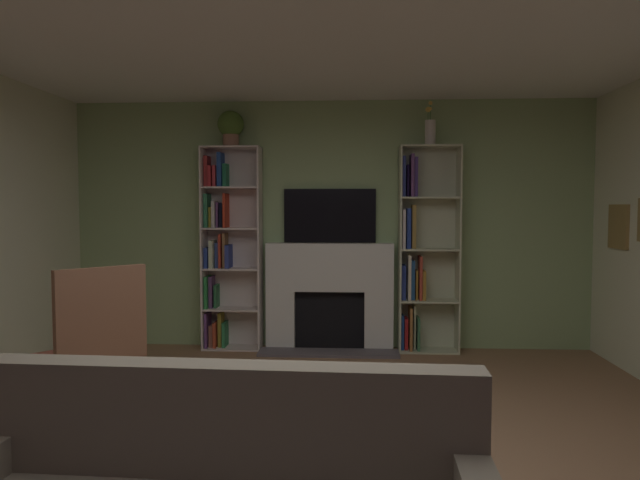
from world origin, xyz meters
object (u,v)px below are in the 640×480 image
at_px(fireplace, 330,294).
at_px(armchair, 92,350).
at_px(tv, 330,216).
at_px(potted_plant, 231,126).
at_px(vase_with_flowers, 430,131).
at_px(coffee_table, 246,452).
at_px(bookshelf_right, 421,253).
at_px(bookshelf_left, 226,248).

xyz_separation_m(fireplace, armchair, (-1.53, -2.34, -0.04)).
bearing_deg(tv, potted_plant, -173.45).
bearing_deg(vase_with_flowers, coffee_table, -111.75).
relative_size(potted_plant, vase_with_flowers, 0.83).
distance_m(tv, potted_plant, 1.41).
distance_m(potted_plant, coffee_table, 3.98).
bearing_deg(bookshelf_right, fireplace, 179.75).
bearing_deg(bookshelf_right, tv, 175.68).
relative_size(vase_with_flowers, armchair, 0.40).
xyz_separation_m(bookshelf_left, potted_plant, (0.07, -0.05, 1.30)).
xyz_separation_m(potted_plant, coffee_table, (0.77, -3.32, -2.06)).
distance_m(fireplace, vase_with_flowers, 2.02).
distance_m(fireplace, armchair, 2.79).
bearing_deg(armchair, vase_with_flowers, 41.64).
xyz_separation_m(vase_with_flowers, armchair, (-2.57, -2.29, -1.76)).
bearing_deg(armchair, coffee_table, -39.56).
bearing_deg(vase_with_flowers, bookshelf_right, 148.70).
relative_size(bookshelf_left, coffee_table, 2.21).
relative_size(bookshelf_left, armchair, 1.91).
height_order(bookshelf_right, coffee_table, bookshelf_right).
relative_size(fireplace, vase_with_flowers, 3.20).
bearing_deg(fireplace, vase_with_flowers, -2.81).
xyz_separation_m(bookshelf_left, armchair, (-0.41, -2.33, -0.53)).
bearing_deg(bookshelf_left, vase_with_flowers, -1.26).
bearing_deg(bookshelf_left, tv, 3.70).
bearing_deg(tv, armchair, -122.40).
bearing_deg(vase_with_flowers, tv, 173.43).
distance_m(bookshelf_right, potted_plant, 2.42).
distance_m(armchair, coffee_table, 1.64).
distance_m(potted_plant, vase_with_flowers, 2.09).
relative_size(tv, coffee_table, 1.01).
height_order(tv, coffee_table, tv).
xyz_separation_m(vase_with_flowers, coffee_table, (-1.32, -3.32, -2.00)).
bearing_deg(armchair, fireplace, 56.84).
height_order(tv, bookshelf_right, bookshelf_right).
bearing_deg(vase_with_flowers, armchair, -138.36).
relative_size(bookshelf_right, coffee_table, 2.21).
bearing_deg(potted_plant, vase_with_flowers, -0.01).
xyz_separation_m(bookshelf_right, armchair, (-2.49, -2.33, -0.48)).
bearing_deg(bookshelf_left, fireplace, 0.19).
bearing_deg(vase_with_flowers, fireplace, 177.19).
relative_size(tv, bookshelf_left, 0.45).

